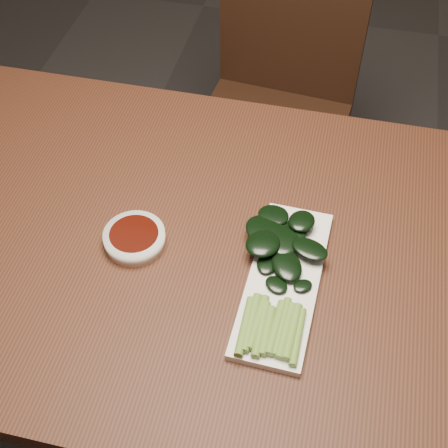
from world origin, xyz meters
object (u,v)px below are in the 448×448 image
at_px(table, 220,268).
at_px(sauce_bowl, 135,238).
at_px(chair_far, 277,101).
at_px(gai_lan, 278,265).
at_px(serving_plate, 283,282).

bearing_deg(table, sauce_bowl, -167.50).
bearing_deg(sauce_bowl, chair_far, 80.13).
bearing_deg(table, gai_lan, -21.36).
height_order(chair_far, sauce_bowl, chair_far).
relative_size(sauce_bowl, serving_plate, 0.33).
relative_size(sauce_bowl, gai_lan, 0.34).
xyz_separation_m(table, sauce_bowl, (-0.15, -0.03, 0.09)).
relative_size(table, sauce_bowl, 12.98).
distance_m(table, serving_plate, 0.16).
distance_m(table, gai_lan, 0.15).
relative_size(table, serving_plate, 4.28).
relative_size(serving_plate, gai_lan, 1.04).
bearing_deg(gai_lan, chair_far, 98.59).
xyz_separation_m(chair_far, serving_plate, (0.13, -0.81, 0.27)).
bearing_deg(sauce_bowl, table, 12.50).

